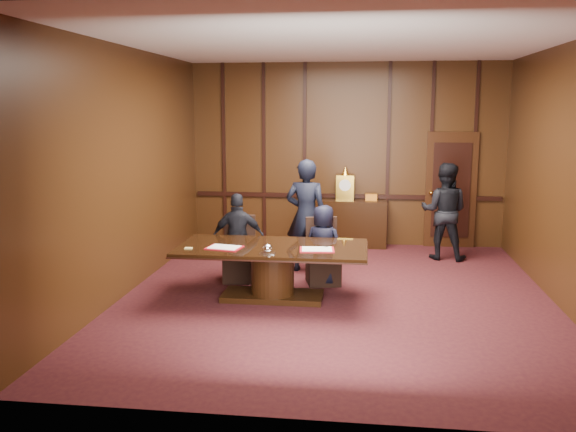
# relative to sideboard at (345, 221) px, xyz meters

# --- Properties ---
(room) EXTENTS (7.00, 7.04, 3.50)m
(room) POSITION_rel_sideboard_xyz_m (0.07, -3.12, 1.24)
(room) COLOR black
(room) RESTS_ON ground
(sideboard) EXTENTS (1.60, 0.45, 1.54)m
(sideboard) POSITION_rel_sideboard_xyz_m (0.00, 0.00, 0.00)
(sideboard) COLOR black
(sideboard) RESTS_ON ground
(conference_table) EXTENTS (2.62, 1.32, 0.76)m
(conference_table) POSITION_rel_sideboard_xyz_m (-0.88, -3.46, 0.02)
(conference_table) COLOR black
(conference_table) RESTS_ON ground
(folder_left) EXTENTS (0.51, 0.41, 0.02)m
(folder_left) POSITION_rel_sideboard_xyz_m (-1.51, -3.67, 0.28)
(folder_left) COLOR #A70F1B
(folder_left) RESTS_ON conference_table
(folder_right) EXTENTS (0.49, 0.38, 0.02)m
(folder_right) POSITION_rel_sideboard_xyz_m (-0.25, -3.63, 0.28)
(folder_right) COLOR #A70F1B
(folder_right) RESTS_ON conference_table
(inkstand) EXTENTS (0.20, 0.14, 0.12)m
(inkstand) POSITION_rel_sideboard_xyz_m (-0.88, -3.91, 0.33)
(inkstand) COLOR white
(inkstand) RESTS_ON conference_table
(notepad) EXTENTS (0.11, 0.08, 0.01)m
(notepad) POSITION_rel_sideboard_xyz_m (-1.98, -3.77, 0.28)
(notepad) COLOR #DEC76C
(notepad) RESTS_ON conference_table
(chair_left) EXTENTS (0.54, 0.54, 0.99)m
(chair_left) POSITION_rel_sideboard_xyz_m (-1.53, -2.59, -0.19)
(chair_left) COLOR black
(chair_left) RESTS_ON ground
(chair_right) EXTENTS (0.58, 0.58, 0.99)m
(chair_right) POSITION_rel_sideboard_xyz_m (-0.24, -2.59, -0.19)
(chair_right) COLOR black
(chair_right) RESTS_ON ground
(signatory_left) EXTENTS (0.84, 0.43, 1.37)m
(signatory_left) POSITION_rel_sideboard_xyz_m (-1.53, -2.66, 0.20)
(signatory_left) COLOR black
(signatory_left) RESTS_ON ground
(signatory_right) EXTENTS (0.69, 0.56, 1.22)m
(signatory_right) POSITION_rel_sideboard_xyz_m (-0.23, -2.66, 0.12)
(signatory_right) COLOR black
(signatory_right) RESTS_ON ground
(witness_left) EXTENTS (0.72, 0.51, 1.84)m
(witness_left) POSITION_rel_sideboard_xyz_m (-0.56, -1.92, 0.43)
(witness_left) COLOR black
(witness_left) RESTS_ON ground
(witness_right) EXTENTS (0.95, 0.82, 1.70)m
(witness_right) POSITION_rel_sideboard_xyz_m (1.77, -0.79, 0.37)
(witness_right) COLOR black
(witness_right) RESTS_ON ground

